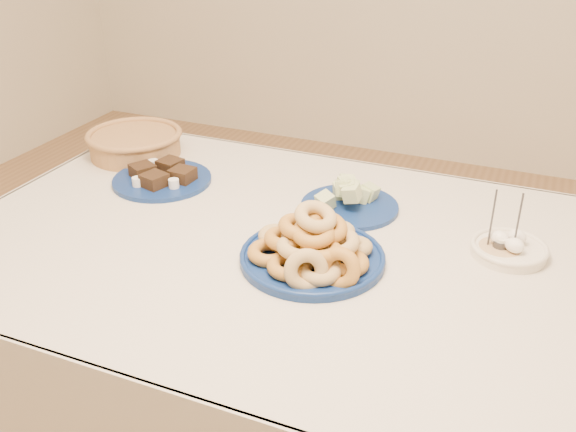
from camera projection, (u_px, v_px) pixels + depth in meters
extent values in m
cylinder|color=brown|center=(157.00, 248.00, 2.30)|extent=(0.06, 0.06, 0.72)
cube|color=beige|center=(296.00, 247.00, 1.55)|extent=(1.70, 1.10, 0.02)
cube|color=beige|center=(360.00, 202.00, 2.06)|extent=(1.70, 0.01, 0.28)
cube|color=beige|center=(32.00, 229.00, 1.91)|extent=(0.01, 1.10, 0.28)
cylinder|color=navy|center=(312.00, 258.00, 1.47)|extent=(0.43, 0.43, 0.02)
torus|color=navy|center=(312.00, 255.00, 1.47)|extent=(0.44, 0.44, 0.01)
torus|color=#A77F45|center=(352.00, 247.00, 1.47)|extent=(0.13, 0.13, 0.04)
torus|color=#965F21|center=(335.00, 233.00, 1.53)|extent=(0.13, 0.14, 0.04)
torus|color=#965F21|center=(306.00, 230.00, 1.54)|extent=(0.13, 0.13, 0.04)
torus|color=#A77F45|center=(279.00, 237.00, 1.51)|extent=(0.12, 0.12, 0.04)
torus|color=#965F21|center=(269.00, 253.00, 1.45)|extent=(0.14, 0.14, 0.04)
torus|color=#965F21|center=(289.00, 266.00, 1.40)|extent=(0.14, 0.13, 0.03)
torus|color=#A77F45|center=(320.00, 271.00, 1.38)|extent=(0.12, 0.12, 0.04)
torus|color=#965F21|center=(347.00, 263.00, 1.41)|extent=(0.14, 0.14, 0.04)
torus|color=#A77F45|center=(334.00, 233.00, 1.47)|extent=(0.10, 0.10, 0.04)
torus|color=#965F21|center=(316.00, 226.00, 1.50)|extent=(0.14, 0.14, 0.05)
torus|color=#A77F45|center=(297.00, 230.00, 1.48)|extent=(0.11, 0.12, 0.05)
torus|color=#965F21|center=(285.00, 239.00, 1.45)|extent=(0.14, 0.14, 0.04)
torus|color=#A77F45|center=(298.00, 249.00, 1.41)|extent=(0.14, 0.14, 0.05)
torus|color=#965F21|center=(321.00, 251.00, 1.40)|extent=(0.14, 0.14, 0.05)
torus|color=#A77F45|center=(338.00, 244.00, 1.43)|extent=(0.14, 0.14, 0.05)
torus|color=#965F21|center=(326.00, 227.00, 1.43)|extent=(0.14, 0.14, 0.06)
torus|color=#A77F45|center=(313.00, 221.00, 1.46)|extent=(0.12, 0.12, 0.06)
torus|color=#965F21|center=(299.00, 227.00, 1.44)|extent=(0.12, 0.12, 0.05)
torus|color=#965F21|center=(313.00, 234.00, 1.41)|extent=(0.14, 0.14, 0.04)
torus|color=#A77F45|center=(316.00, 217.00, 1.42)|extent=(0.13, 0.13, 0.06)
torus|color=#A77F45|center=(306.00, 271.00, 1.35)|extent=(0.11, 0.10, 0.10)
torus|color=#965F21|center=(339.00, 269.00, 1.36)|extent=(0.10, 0.07, 0.10)
cylinder|color=navy|center=(349.00, 207.00, 1.71)|extent=(0.34, 0.34, 0.01)
cube|color=#B3C87E|center=(325.00, 201.00, 1.68)|extent=(0.05, 0.07, 0.06)
cube|color=#B3C87E|center=(341.00, 191.00, 1.74)|extent=(0.06, 0.06, 0.05)
cube|color=#B3C87E|center=(350.00, 187.00, 1.69)|extent=(0.06, 0.05, 0.05)
cube|color=#B3C87E|center=(361.00, 194.00, 1.72)|extent=(0.06, 0.06, 0.05)
cube|color=#B3C87E|center=(344.00, 187.00, 1.69)|extent=(0.06, 0.06, 0.06)
cube|color=#B3C87E|center=(369.00, 192.00, 1.73)|extent=(0.06, 0.05, 0.05)
cube|color=#B3C87E|center=(345.00, 188.00, 1.68)|extent=(0.05, 0.05, 0.05)
cube|color=#B3C87E|center=(343.00, 186.00, 1.76)|extent=(0.06, 0.06, 0.06)
cube|color=#B3C87E|center=(348.00, 189.00, 1.68)|extent=(0.06, 0.05, 0.05)
cube|color=#B3C87E|center=(349.00, 188.00, 1.68)|extent=(0.06, 0.05, 0.05)
cube|color=#B3C87E|center=(347.00, 184.00, 1.71)|extent=(0.06, 0.05, 0.04)
cube|color=#B3C87E|center=(347.00, 185.00, 1.70)|extent=(0.06, 0.06, 0.05)
cube|color=#B3C87E|center=(352.00, 193.00, 1.65)|extent=(0.05, 0.04, 0.05)
cylinder|color=navy|center=(162.00, 180.00, 1.86)|extent=(0.38, 0.38, 0.01)
cube|color=black|center=(143.00, 171.00, 1.86)|extent=(0.09, 0.09, 0.04)
cube|color=black|center=(154.00, 180.00, 1.80)|extent=(0.08, 0.08, 0.04)
cube|color=black|center=(170.00, 165.00, 1.89)|extent=(0.07, 0.07, 0.04)
cube|color=black|center=(183.00, 175.00, 1.83)|extent=(0.07, 0.07, 0.04)
cylinder|color=white|center=(153.00, 164.00, 1.92)|extent=(0.04, 0.04, 0.03)
cylinder|color=white|center=(137.00, 182.00, 1.81)|extent=(0.04, 0.04, 0.03)
cylinder|color=white|center=(174.00, 183.00, 1.79)|extent=(0.04, 0.04, 0.03)
cylinder|color=brown|center=(135.00, 145.00, 2.03)|extent=(0.29, 0.29, 0.07)
torus|color=brown|center=(134.00, 134.00, 2.02)|extent=(0.31, 0.31, 0.02)
cylinder|color=tan|center=(500.00, 251.00, 1.50)|extent=(0.10, 0.10, 0.02)
cylinder|color=#3F3F44|center=(501.00, 244.00, 1.49)|extent=(0.04, 0.04, 0.02)
cylinder|color=white|center=(502.00, 239.00, 1.48)|extent=(0.03, 0.03, 0.01)
cylinder|color=#3F3F44|center=(492.00, 218.00, 1.47)|extent=(0.00, 0.00, 0.14)
cylinder|color=#3F3F44|center=(518.00, 222.00, 1.45)|extent=(0.00, 0.00, 0.14)
cylinder|color=silver|center=(509.00, 251.00, 1.50)|extent=(0.22, 0.22, 0.02)
torus|color=silver|center=(509.00, 247.00, 1.49)|extent=(0.23, 0.23, 0.01)
ellipsoid|color=white|center=(499.00, 238.00, 1.49)|extent=(0.05, 0.05, 0.04)
ellipsoid|color=white|center=(515.00, 245.00, 1.46)|extent=(0.05, 0.05, 0.04)
ellipsoid|color=white|center=(517.00, 237.00, 1.50)|extent=(0.05, 0.05, 0.04)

